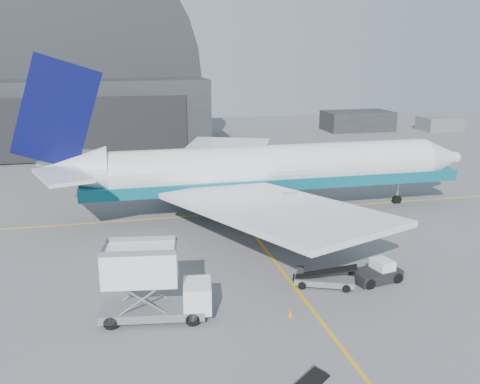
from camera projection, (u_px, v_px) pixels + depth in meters
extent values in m
plane|color=#565659|center=(301.00, 296.00, 37.11)|extent=(200.00, 200.00, 0.00)
cube|color=gold|center=(237.00, 213.00, 55.92)|extent=(80.00, 0.25, 0.02)
cube|color=gold|center=(312.00, 309.00, 35.23)|extent=(0.25, 40.00, 0.02)
cube|color=black|center=(54.00, 113.00, 91.83)|extent=(50.00, 28.00, 12.00)
cube|color=black|center=(45.00, 130.00, 78.83)|extent=(42.00, 0.40, 9.50)
cube|color=black|center=(357.00, 130.00, 113.22)|extent=(14.00, 8.00, 4.00)
cube|color=slate|center=(439.00, 130.00, 113.21)|extent=(8.00, 6.00, 2.80)
cylinder|color=white|center=(276.00, 167.00, 55.06)|extent=(33.78, 4.50, 4.50)
cone|color=white|center=(440.00, 158.00, 59.25)|extent=(4.13, 4.50, 4.50)
sphere|color=white|center=(455.00, 158.00, 59.66)|extent=(1.31, 1.31, 1.31)
cone|color=white|center=(72.00, 171.00, 50.46)|extent=(6.57, 4.50, 4.50)
cube|color=black|center=(431.00, 154.00, 58.85)|extent=(2.44, 2.06, 0.66)
cube|color=#0C586A|center=(276.00, 180.00, 55.44)|extent=(39.42, 4.55, 1.13)
cube|color=white|center=(272.00, 208.00, 43.88)|extent=(17.31, 23.01, 1.37)
cube|color=white|center=(220.00, 157.00, 65.06)|extent=(17.31, 23.01, 1.37)
cube|color=white|center=(62.00, 175.00, 46.24)|extent=(5.75, 7.85, 0.33)
cube|color=white|center=(69.00, 157.00, 54.18)|extent=(5.75, 7.85, 0.33)
cube|color=#080A3C|center=(56.00, 113.00, 48.82)|extent=(8.70, 0.47, 10.81)
cylinder|color=gray|center=(290.00, 210.00, 48.42)|extent=(4.88, 2.53, 2.53)
cylinder|color=gray|center=(249.00, 174.00, 62.54)|extent=(4.88, 2.53, 2.53)
cylinder|color=#A5A5AA|center=(397.00, 192.00, 59.09)|extent=(0.26, 0.26, 2.63)
cylinder|color=black|center=(397.00, 200.00, 59.32)|extent=(1.03, 0.33, 1.03)
cylinder|color=black|center=(266.00, 217.00, 52.95)|extent=(1.22, 0.42, 1.22)
cylinder|color=black|center=(251.00, 201.00, 58.60)|extent=(1.22, 0.42, 1.22)
cube|color=slate|center=(153.00, 310.00, 33.85)|extent=(6.81, 3.50, 0.54)
cube|color=silver|center=(197.00, 296.00, 33.87)|extent=(2.07, 2.72, 1.74)
cube|color=black|center=(210.00, 291.00, 33.87)|extent=(0.38, 2.05, 0.98)
cube|color=silver|center=(140.00, 265.00, 33.00)|extent=(4.90, 3.33, 2.17)
cylinder|color=black|center=(193.00, 319.00, 33.01)|extent=(0.91, 0.45, 0.87)
cylinder|color=black|center=(193.00, 302.00, 35.20)|extent=(0.91, 0.45, 0.87)
cylinder|color=black|center=(111.00, 323.00, 32.59)|extent=(0.91, 0.45, 0.87)
cylinder|color=black|center=(116.00, 305.00, 34.78)|extent=(0.91, 0.45, 0.87)
cube|color=black|center=(376.00, 275.00, 39.37)|extent=(3.85, 2.60, 0.80)
cube|color=silver|center=(382.00, 265.00, 39.40)|extent=(1.53, 1.80, 0.80)
cylinder|color=black|center=(397.00, 278.00, 39.12)|extent=(0.84, 0.46, 0.80)
cylinder|color=black|center=(382.00, 269.00, 40.67)|extent=(0.84, 0.46, 0.80)
cylinder|color=black|center=(370.00, 284.00, 38.13)|extent=(0.84, 0.46, 0.80)
cylinder|color=black|center=(355.00, 275.00, 39.68)|extent=(0.84, 0.46, 0.80)
cube|color=slate|center=(324.00, 281.00, 38.45)|extent=(4.49, 2.97, 0.44)
cube|color=black|center=(325.00, 272.00, 38.27)|extent=(4.56, 2.63, 1.24)
cube|color=black|center=(301.00, 270.00, 39.11)|extent=(0.60, 0.54, 0.58)
cylinder|color=black|center=(346.00, 288.00, 37.60)|extent=(0.63, 0.45, 0.58)
cylinder|color=black|center=(346.00, 280.00, 38.89)|extent=(0.63, 0.45, 0.58)
cylinder|color=black|center=(302.00, 285.00, 38.08)|extent=(0.63, 0.45, 0.58)
cylinder|color=black|center=(303.00, 278.00, 39.38)|extent=(0.63, 0.45, 0.58)
cube|color=#FF6108|center=(290.00, 316.00, 34.25)|extent=(0.34, 0.34, 0.03)
cone|color=#FF6108|center=(290.00, 313.00, 34.19)|extent=(0.34, 0.34, 0.49)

